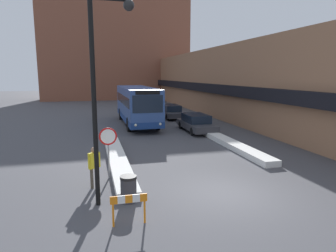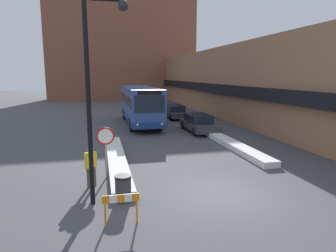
{
  "view_description": "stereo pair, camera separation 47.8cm",
  "coord_description": "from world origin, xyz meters",
  "px_view_note": "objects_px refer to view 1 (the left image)",
  "views": [
    {
      "loc": [
        -4.78,
        -9.8,
        4.43
      ],
      "look_at": [
        -0.57,
        6.56,
        1.53
      ],
      "focal_mm": 32.0,
      "sensor_mm": 36.0,
      "label": 1
    },
    {
      "loc": [
        -4.32,
        -9.92,
        4.43
      ],
      "look_at": [
        -0.57,
        6.56,
        1.53
      ],
      "focal_mm": 32.0,
      "sensor_mm": 36.0,
      "label": 2
    }
  ],
  "objects_px": {
    "pedestrian": "(94,163)",
    "construction_barricade": "(129,204)",
    "parked_car_front": "(196,123)",
    "street_lamp": "(102,81)",
    "parked_car_middle": "(171,111)",
    "stop_sign": "(108,142)",
    "trash_bin": "(129,189)",
    "city_bus": "(137,104)"
  },
  "relations": [
    {
      "from": "parked_car_front",
      "to": "stop_sign",
      "type": "relative_size",
      "value": 2.2
    },
    {
      "from": "city_bus",
      "to": "street_lamp",
      "type": "relative_size",
      "value": 1.55
    },
    {
      "from": "stop_sign",
      "to": "street_lamp",
      "type": "xyz_separation_m",
      "value": [
        -0.27,
        -2.68,
        2.63
      ]
    },
    {
      "from": "city_bus",
      "to": "street_lamp",
      "type": "distance_m",
      "value": 17.1
    },
    {
      "from": "parked_car_middle",
      "to": "trash_bin",
      "type": "distance_m",
      "value": 20.82
    },
    {
      "from": "parked_car_front",
      "to": "city_bus",
      "type": "bearing_deg",
      "value": 131.61
    },
    {
      "from": "pedestrian",
      "to": "parked_car_middle",
      "type": "bearing_deg",
      "value": 30.54
    },
    {
      "from": "pedestrian",
      "to": "construction_barricade",
      "type": "bearing_deg",
      "value": -109.91
    },
    {
      "from": "city_bus",
      "to": "parked_car_middle",
      "type": "distance_m",
      "value": 5.19
    },
    {
      "from": "parked_car_front",
      "to": "pedestrian",
      "type": "height_order",
      "value": "pedestrian"
    },
    {
      "from": "street_lamp",
      "to": "parked_car_middle",
      "type": "bearing_deg",
      "value": 68.77
    },
    {
      "from": "parked_car_front",
      "to": "street_lamp",
      "type": "xyz_separation_m",
      "value": [
        -7.63,
        -12.02,
        3.56
      ]
    },
    {
      "from": "city_bus",
      "to": "trash_bin",
      "type": "distance_m",
      "value": 16.87
    },
    {
      "from": "stop_sign",
      "to": "pedestrian",
      "type": "bearing_deg",
      "value": -121.4
    },
    {
      "from": "parked_car_front",
      "to": "trash_bin",
      "type": "bearing_deg",
      "value": -119.58
    },
    {
      "from": "parked_car_middle",
      "to": "parked_car_front",
      "type": "bearing_deg",
      "value": -90.0
    },
    {
      "from": "stop_sign",
      "to": "parked_car_front",
      "type": "bearing_deg",
      "value": 51.78
    },
    {
      "from": "pedestrian",
      "to": "trash_bin",
      "type": "relative_size",
      "value": 1.74
    },
    {
      "from": "city_bus",
      "to": "stop_sign",
      "type": "distance_m",
      "value": 14.26
    },
    {
      "from": "city_bus",
      "to": "construction_barricade",
      "type": "relative_size",
      "value": 9.77
    },
    {
      "from": "parked_car_front",
      "to": "parked_car_middle",
      "type": "relative_size",
      "value": 1.03
    },
    {
      "from": "street_lamp",
      "to": "construction_barricade",
      "type": "distance_m",
      "value": 4.0
    },
    {
      "from": "street_lamp",
      "to": "pedestrian",
      "type": "distance_m",
      "value": 3.67
    },
    {
      "from": "city_bus",
      "to": "stop_sign",
      "type": "xyz_separation_m",
      "value": [
        -3.33,
        -13.86,
        -0.21
      ]
    },
    {
      "from": "parked_car_middle",
      "to": "pedestrian",
      "type": "height_order",
      "value": "pedestrian"
    },
    {
      "from": "city_bus",
      "to": "trash_bin",
      "type": "height_order",
      "value": "city_bus"
    },
    {
      "from": "parked_car_middle",
      "to": "trash_bin",
      "type": "relative_size",
      "value": 5.02
    },
    {
      "from": "city_bus",
      "to": "construction_barricade",
      "type": "distance_m",
      "value": 18.51
    },
    {
      "from": "parked_car_front",
      "to": "parked_car_middle",
      "type": "distance_m",
      "value": 7.61
    },
    {
      "from": "pedestrian",
      "to": "construction_barricade",
      "type": "xyz_separation_m",
      "value": [
        0.94,
        -3.36,
        -0.32
      ]
    },
    {
      "from": "city_bus",
      "to": "parked_car_front",
      "type": "height_order",
      "value": "city_bus"
    },
    {
      "from": "parked_car_middle",
      "to": "stop_sign",
      "type": "bearing_deg",
      "value": -113.45
    },
    {
      "from": "parked_car_middle",
      "to": "construction_barricade",
      "type": "relative_size",
      "value": 4.34
    },
    {
      "from": "parked_car_front",
      "to": "pedestrian",
      "type": "relative_size",
      "value": 2.97
    },
    {
      "from": "city_bus",
      "to": "parked_car_middle",
      "type": "height_order",
      "value": "city_bus"
    },
    {
      "from": "stop_sign",
      "to": "trash_bin",
      "type": "distance_m",
      "value": 2.98
    },
    {
      "from": "parked_car_middle",
      "to": "stop_sign",
      "type": "relative_size",
      "value": 2.14
    },
    {
      "from": "city_bus",
      "to": "parked_car_front",
      "type": "distance_m",
      "value": 6.16
    },
    {
      "from": "construction_barricade",
      "to": "parked_car_middle",
      "type": "bearing_deg",
      "value": 71.75
    },
    {
      "from": "parked_car_front",
      "to": "parked_car_middle",
      "type": "xyz_separation_m",
      "value": [
        -0.0,
        7.61,
        0.0
      ]
    },
    {
      "from": "parked_car_middle",
      "to": "pedestrian",
      "type": "distance_m",
      "value": 19.65
    },
    {
      "from": "city_bus",
      "to": "parked_car_middle",
      "type": "bearing_deg",
      "value": 37.53
    }
  ]
}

